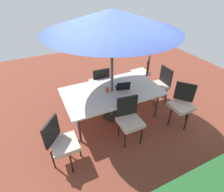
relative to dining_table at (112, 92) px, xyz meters
The scene contains 11 objects.
ground_plane 0.72m from the dining_table, ahead, with size 10.00×10.00×0.02m, color brown.
dining_table is the anchor object (origin of this frame).
patio_umbrella 1.55m from the dining_table, ahead, with size 2.61×2.61×2.47m.
chair_southwest 1.68m from the dining_table, 148.82° to the right, with size 0.59×0.59×0.98m.
chair_northeast 1.60m from the dining_table, 30.49° to the left, with size 0.59×0.58×0.98m.
chair_northwest 1.61m from the dining_table, 147.81° to the left, with size 0.59×0.58×0.98m.
chair_north 0.82m from the dining_table, 90.70° to the left, with size 0.47×0.48×0.98m.
chair_south 0.86m from the dining_table, 92.37° to the right, with size 0.46×0.47×0.98m.
chair_west 1.46m from the dining_table, behind, with size 0.46×0.46×0.98m.
laptop 0.28m from the dining_table, behind, with size 0.37×0.32×0.21m.
cup 0.16m from the dining_table, ahead, with size 0.08×0.08×0.11m, color #CC4C33.
Camera 1 is at (1.48, 3.10, 2.96)m, focal length 28.55 mm.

